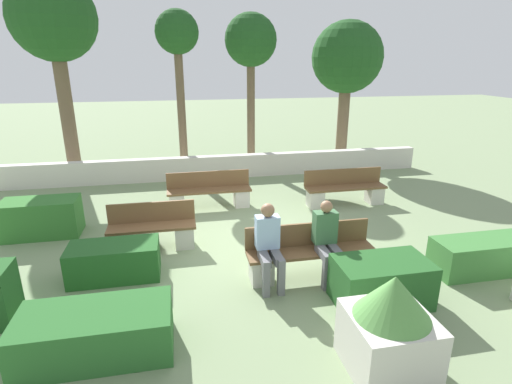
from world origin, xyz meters
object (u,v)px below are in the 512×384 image
(bench_front, at_px, (310,256))
(planter_corner_right, at_px, (390,326))
(bench_right_side, at_px, (209,194))
(tree_center_left, at_px, (177,41))
(bench_left_side, at_px, (153,232))
(person_seated_man, at_px, (327,238))
(person_seated_woman, at_px, (269,242))
(tree_leftmost, at_px, (54,22))
(tree_center_right, at_px, (251,44))
(bench_back, at_px, (345,191))
(tree_rightmost, at_px, (347,59))

(bench_front, height_order, planter_corner_right, planter_corner_right)
(bench_right_side, xyz_separation_m, tree_center_left, (-0.51, 3.43, 3.69))
(bench_left_side, relative_size, person_seated_man, 1.24)
(bench_front, bearing_deg, person_seated_man, -33.59)
(bench_left_side, distance_m, person_seated_woman, 2.62)
(bench_front, distance_m, tree_leftmost, 9.65)
(bench_right_side, height_order, person_seated_woman, person_seated_woman)
(bench_right_side, height_order, tree_center_left, tree_center_left)
(tree_center_right, bearing_deg, planter_corner_right, -91.15)
(person_seated_woman, bearing_deg, bench_front, 10.68)
(bench_front, height_order, person_seated_man, person_seated_man)
(person_seated_woman, height_order, tree_center_right, tree_center_right)
(bench_right_side, relative_size, bench_back, 1.00)
(bench_back, bearing_deg, planter_corner_right, -108.37)
(bench_front, xyz_separation_m, planter_corner_right, (0.18, -2.26, 0.25))
(bench_front, bearing_deg, tree_leftmost, 126.85)
(bench_right_side, distance_m, planter_corner_right, 6.11)
(planter_corner_right, relative_size, tree_leftmost, 0.22)
(bench_back, xyz_separation_m, tree_rightmost, (1.74, 4.43, 3.16))
(bench_front, height_order, tree_center_right, tree_center_right)
(person_seated_woman, bearing_deg, tree_rightmost, 59.95)
(tree_center_left, xyz_separation_m, tree_rightmost, (5.64, 0.57, -0.52))
(tree_leftmost, bearing_deg, bench_left_side, -64.63)
(bench_left_side, relative_size, tree_center_right, 0.34)
(planter_corner_right, bearing_deg, bench_left_side, 126.55)
(bench_front, distance_m, bench_right_side, 3.89)
(bench_left_side, height_order, tree_center_right, tree_center_right)
(tree_leftmost, relative_size, tree_rightmost, 1.21)
(bench_back, bearing_deg, tree_center_left, 135.23)
(bench_back, bearing_deg, tree_leftmost, 152.35)
(bench_left_side, height_order, tree_leftmost, tree_leftmost)
(bench_left_side, xyz_separation_m, person_seated_woman, (1.91, -1.73, 0.43))
(person_seated_woman, xyz_separation_m, tree_center_left, (-1.15, 7.21, 3.27))
(bench_front, relative_size, tree_leftmost, 0.38)
(person_seated_man, distance_m, planter_corner_right, 2.12)
(planter_corner_right, bearing_deg, tree_rightmost, 70.24)
(tree_center_right, bearing_deg, person_seated_woman, -98.50)
(bench_right_side, bearing_deg, person_seated_woman, -91.63)
(bench_left_side, xyz_separation_m, tree_center_right, (3.05, 5.89, 3.64))
(bench_left_side, distance_m, tree_center_right, 7.57)
(person_seated_woman, xyz_separation_m, planter_corner_right, (0.94, -2.12, -0.16))
(person_seated_man, height_order, planter_corner_right, person_seated_man)
(tree_center_left, distance_m, tree_rightmost, 5.70)
(person_seated_woman, xyz_separation_m, tree_leftmost, (-4.47, 7.12, 3.72))
(bench_front, relative_size, tree_center_left, 0.44)
(bench_left_side, relative_size, person_seated_woman, 1.22)
(person_seated_woman, height_order, tree_rightmost, tree_rightmost)
(tree_rightmost, bearing_deg, bench_right_side, -142.11)
(bench_right_side, height_order, person_seated_man, person_seated_man)
(bench_front, relative_size, tree_rightmost, 0.46)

